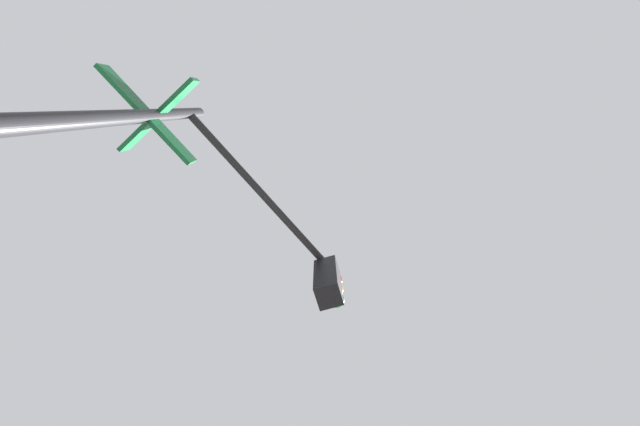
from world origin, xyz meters
name	(u,v)px	position (x,y,z in m)	size (l,w,h in m)	color
traffic_signal_near	(225,219)	(-6.65, -5.89, 4.45)	(1.65, 3.05, 6.30)	black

